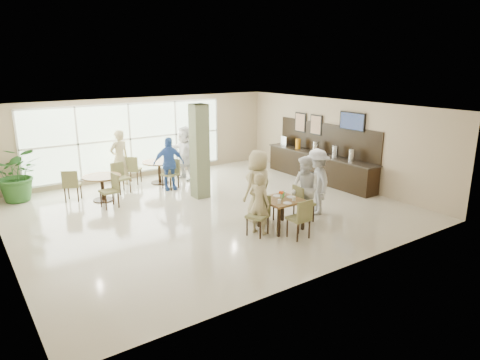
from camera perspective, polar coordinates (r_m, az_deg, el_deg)
ground at (r=11.92m, az=-4.09°, el=-3.99°), size 10.00×10.00×0.00m
room_shell at (r=11.47m, az=-4.25°, el=4.07°), size 10.00×10.00×10.00m
window_bank at (r=15.29m, az=-14.43°, el=5.32°), size 7.00×0.04×7.00m
column at (r=12.74m, az=-5.42°, el=3.79°), size 0.45×0.45×2.80m
main_table at (r=10.44m, az=5.51°, el=-3.08°), size 0.90×0.90×0.75m
round_table_left at (r=13.18m, az=-17.91°, el=-0.20°), size 1.10×1.10×0.75m
round_table_right at (r=14.63m, az=-10.72°, el=1.82°), size 1.13×1.13×0.75m
chairs_main_table at (r=10.52m, az=5.50°, el=-3.95°), size 2.08×1.85×0.95m
chairs_table_left at (r=13.23m, az=-18.02°, el=-0.59°), size 2.03×1.77×0.95m
chairs_table_right at (r=14.70m, az=-10.73°, el=1.46°), size 2.11×1.90×0.95m
tabletop_clutter at (r=10.40m, az=5.67°, el=-2.24°), size 0.72×0.77×0.21m
buffet_counter at (r=14.95m, az=10.52°, el=2.01°), size 0.64×4.70×1.95m
wall_tv at (r=14.10m, az=14.73°, el=7.57°), size 0.06×1.00×0.58m
framed_art_a at (r=15.23m, az=10.11°, el=7.24°), size 0.05×0.55×0.70m
framed_art_b at (r=15.80m, az=8.06°, el=7.62°), size 0.05×0.55×0.70m
potted_plant at (r=14.04m, az=-27.54°, el=0.72°), size 1.88×1.88×1.63m
teen_left at (r=10.07m, az=2.57°, el=-3.15°), size 0.54×0.64×1.49m
teen_far at (r=10.87m, az=2.44°, el=-0.78°), size 0.99×0.69×1.84m
teen_right at (r=10.99m, az=8.67°, el=-1.22°), size 0.65×0.82×1.67m
teen_standing at (r=11.54m, az=10.19°, el=-0.24°), size 1.05×1.31×1.77m
adult_a at (r=13.77m, az=-9.48°, el=2.18°), size 1.09×0.75×1.70m
adult_b at (r=14.93m, az=-7.35°, el=3.61°), size 1.09×1.84×1.86m
adult_standing at (r=14.54m, az=-15.76°, el=2.83°), size 0.76×0.59×1.86m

